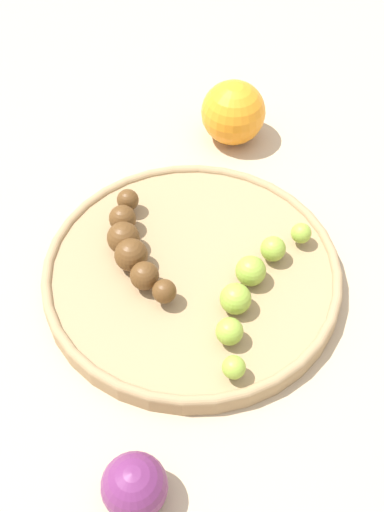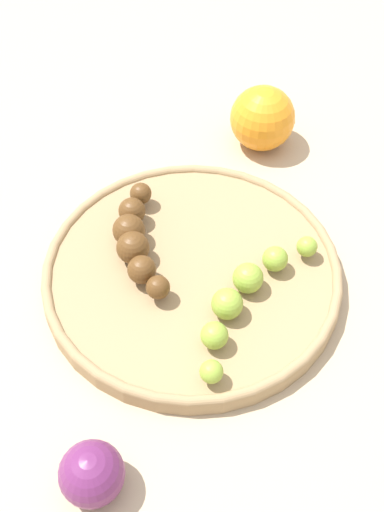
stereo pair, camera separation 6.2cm
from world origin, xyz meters
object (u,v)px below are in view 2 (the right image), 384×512
(fruit_bowl, at_px, (192,272))
(orange_fruit, at_px, (262,118))
(banana_overripe, at_px, (136,239))
(plum_purple, at_px, (92,474))
(banana_green, at_px, (245,295))

(fruit_bowl, bearing_deg, orange_fruit, -9.32)
(banana_overripe, bearing_deg, orange_fruit, -137.03)
(plum_purple, distance_m, orange_fruit, 0.44)
(orange_fruit, bearing_deg, banana_overripe, 155.51)
(plum_purple, height_order, orange_fruit, orange_fruit)
(banana_green, distance_m, plum_purple, 0.21)
(orange_fruit, bearing_deg, fruit_bowl, 170.68)
(fruit_bowl, height_order, plum_purple, plum_purple)
(fruit_bowl, bearing_deg, plum_purple, 171.80)
(banana_overripe, relative_size, banana_green, 0.78)
(banana_overripe, bearing_deg, plum_purple, 74.35)
(banana_green, xyz_separation_m, plum_purple, (-0.19, 0.09, -0.01))
(plum_purple, bearing_deg, fruit_bowl, -8.20)
(fruit_bowl, distance_m, plum_purple, 0.22)
(fruit_bowl, height_order, banana_overripe, banana_overripe)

